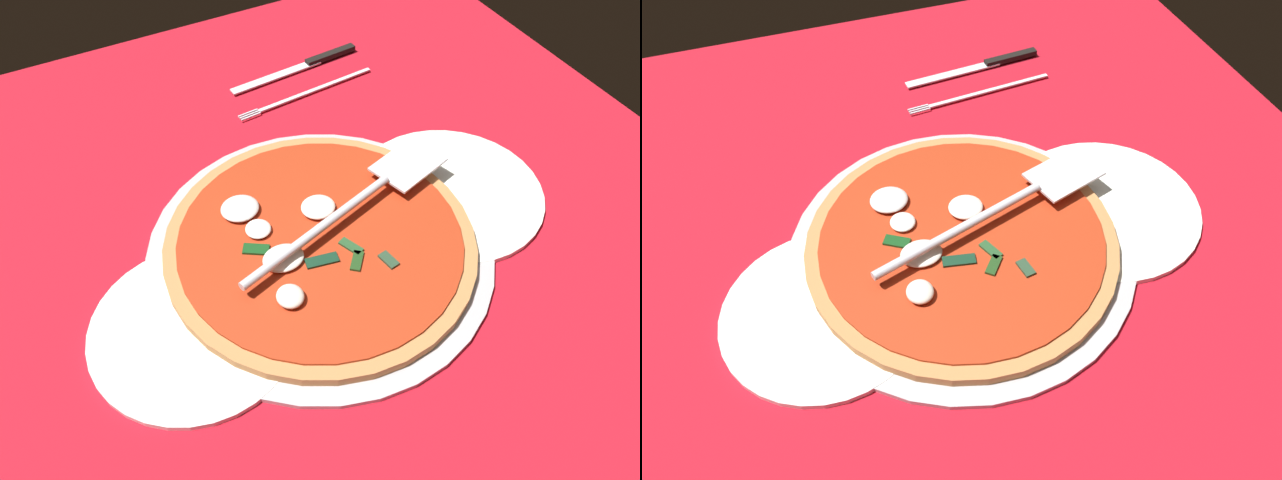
# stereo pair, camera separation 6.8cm
# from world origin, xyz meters

# --- Properties ---
(ground_plane) EXTENTS (1.06, 1.06, 0.01)m
(ground_plane) POSITION_xyz_m (0.00, 0.00, -0.00)
(ground_plane) COLOR red
(checker_pattern) EXTENTS (1.06, 1.06, 0.00)m
(checker_pattern) POSITION_xyz_m (0.00, 0.00, 0.00)
(checker_pattern) COLOR silver
(checker_pattern) RESTS_ON ground_plane
(pizza_pan) EXTENTS (0.39, 0.39, 0.01)m
(pizza_pan) POSITION_xyz_m (0.03, 0.01, 0.01)
(pizza_pan) COLOR #B9B5B9
(pizza_pan) RESTS_ON ground_plane
(dinner_plate_left) EXTENTS (0.21, 0.21, 0.01)m
(dinner_plate_left) POSITION_xyz_m (-0.13, -0.02, 0.01)
(dinner_plate_left) COLOR white
(dinner_plate_left) RESTS_ON ground_plane
(dinner_plate_right) EXTENTS (0.23, 0.23, 0.01)m
(dinner_plate_right) POSITION_xyz_m (0.21, 0.01, 0.01)
(dinner_plate_right) COLOR white
(dinner_plate_right) RESTS_ON ground_plane
(pizza) EXTENTS (0.35, 0.35, 0.03)m
(pizza) POSITION_xyz_m (0.03, 0.01, 0.02)
(pizza) COLOR #C07F47
(pizza) RESTS_ON pizza_pan
(pizza_server) EXTENTS (0.30, 0.12, 0.01)m
(pizza_server) POSITION_xyz_m (0.08, 0.03, 0.04)
(pizza_server) COLOR silver
(pizza_server) RESTS_ON pizza
(place_setting_far) EXTENTS (0.22, 0.14, 0.01)m
(place_setting_far) POSITION_xyz_m (0.16, 0.30, 0.00)
(place_setting_far) COLOR white
(place_setting_far) RESTS_ON ground_plane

